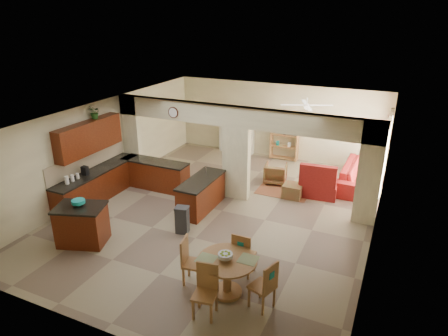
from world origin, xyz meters
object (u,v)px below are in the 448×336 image
at_px(kitchen_island, 82,225).
at_px(sofa, 360,175).
at_px(armchair, 275,173).
at_px(dining_table, 227,271).

relative_size(kitchen_island, sofa, 0.52).
bearing_deg(armchair, sofa, -171.16).
height_order(kitchen_island, armchair, kitchen_island).
xyz_separation_m(dining_table, sofa, (1.73, 6.53, -0.15)).
bearing_deg(armchair, kitchen_island, 50.74).
bearing_deg(kitchen_island, armchair, 41.33).
distance_m(sofa, armchair, 2.68).
xyz_separation_m(sofa, armchair, (-2.55, -0.84, -0.05)).
xyz_separation_m(dining_table, armchair, (-0.82, 5.70, -0.20)).
bearing_deg(dining_table, sofa, 75.16).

